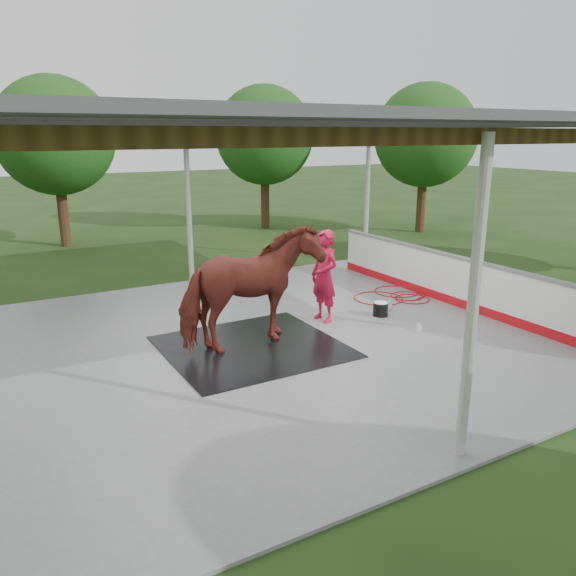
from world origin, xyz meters
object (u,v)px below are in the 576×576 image
horse (251,289)px  wash_bucket (380,309)px  handler (324,276)px  dasher_board (452,281)px

horse → wash_bucket: horse is taller
handler → wash_bucket: (1.23, -0.37, -0.81)m
dasher_board → wash_bucket: 2.05m
horse → wash_bucket: 3.40m
dasher_board → handler: size_ratio=4.14×
dasher_board → handler: bearing=172.4°
wash_bucket → horse: bearing=-174.8°
dasher_board → horse: bearing=-177.5°
horse → dasher_board: bearing=-94.1°
dasher_board → wash_bucket: dasher_board is taller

